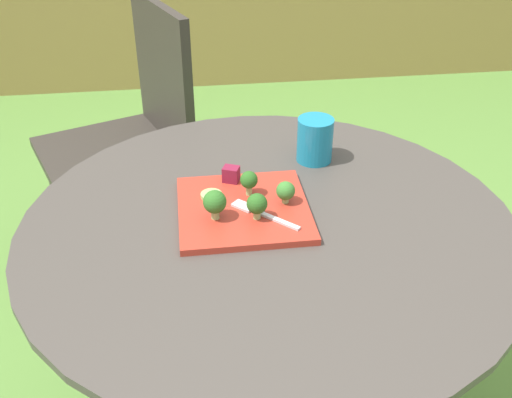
# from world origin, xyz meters

# --- Properties ---
(patio_table) EXTENTS (0.97, 0.97, 0.70)m
(patio_table) POSITION_xyz_m (0.00, 0.00, 0.47)
(patio_table) COLOR #423D38
(patio_table) RESTS_ON ground_plane
(patio_chair) EXTENTS (0.57, 0.57, 0.90)m
(patio_chair) POSITION_xyz_m (-0.31, 0.86, 0.53)
(patio_chair) COLOR #332D28
(patio_chair) RESTS_ON ground_plane
(salad_plate) EXTENTS (0.26, 0.26, 0.01)m
(salad_plate) POSITION_xyz_m (-0.05, 0.03, 0.71)
(salad_plate) COLOR #AD3323
(salad_plate) RESTS_ON patio_table
(drinking_glass) EXTENTS (0.08, 0.08, 0.10)m
(drinking_glass) POSITION_xyz_m (0.14, 0.23, 0.75)
(drinking_glass) COLOR teal
(drinking_glass) RESTS_ON patio_table
(fork) EXTENTS (0.12, 0.12, 0.00)m
(fork) POSITION_xyz_m (-0.02, 0.00, 0.72)
(fork) COLOR silver
(fork) RESTS_ON salad_plate
(broccoli_floret_0) EXTENTS (0.04, 0.04, 0.05)m
(broccoli_floret_0) POSITION_xyz_m (-0.02, -0.01, 0.75)
(broccoli_floret_0) COLOR #99B770
(broccoli_floret_0) RESTS_ON salad_plate
(broccoli_floret_1) EXTENTS (0.04, 0.04, 0.05)m
(broccoli_floret_1) POSITION_xyz_m (0.04, 0.04, 0.74)
(broccoli_floret_1) COLOR #99B770
(broccoli_floret_1) RESTS_ON salad_plate
(broccoli_floret_2) EXTENTS (0.05, 0.05, 0.06)m
(broccoli_floret_2) POSITION_xyz_m (-0.10, -0.00, 0.75)
(broccoli_floret_2) COLOR #99B770
(broccoli_floret_2) RESTS_ON salad_plate
(broccoli_floret_3) EXTENTS (0.04, 0.04, 0.05)m
(broccoli_floret_3) POSITION_xyz_m (-0.03, 0.08, 0.75)
(broccoli_floret_3) COLOR #99B770
(broccoli_floret_3) RESTS_ON salad_plate
(cucumber_slice_0) EXTENTS (0.04, 0.04, 0.01)m
(cucumber_slice_0) POSITION_xyz_m (-0.11, 0.08, 0.72)
(cucumber_slice_0) COLOR #8EB766
(cucumber_slice_0) RESTS_ON salad_plate
(beet_chunk_0) EXTENTS (0.04, 0.04, 0.03)m
(beet_chunk_0) POSITION_xyz_m (-0.06, 0.13, 0.73)
(beet_chunk_0) COLOR maroon
(beet_chunk_0) RESTS_ON salad_plate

